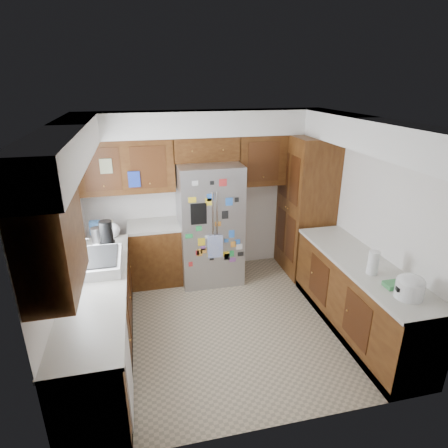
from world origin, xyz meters
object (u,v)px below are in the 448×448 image
(rice_cooker, at_px, (410,286))
(pantry, at_px, (306,206))
(paper_towel, at_px, (373,263))
(fridge, at_px, (210,223))

(rice_cooker, bearing_deg, pantry, 89.99)
(rice_cooker, height_order, paper_towel, paper_towel)
(fridge, relative_size, rice_cooker, 6.42)
(pantry, xyz_separation_m, paper_towel, (-0.07, -1.89, -0.02))
(pantry, distance_m, paper_towel, 1.89)
(fridge, xyz_separation_m, paper_towel, (1.43, -1.94, 0.15))
(pantry, bearing_deg, paper_towel, -92.13)
(fridge, distance_m, paper_towel, 2.42)
(fridge, bearing_deg, pantry, -2.05)
(fridge, relative_size, paper_towel, 6.75)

